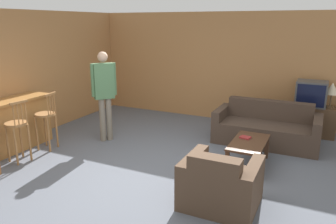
{
  "coord_description": "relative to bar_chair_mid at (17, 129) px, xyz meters",
  "views": [
    {
      "loc": [
        2.28,
        -4.11,
        2.36
      ],
      "look_at": [
        -0.09,
        0.83,
        0.85
      ],
      "focal_mm": 35.0,
      "sensor_mm": 36.0,
      "label": 1
    }
  ],
  "objects": [
    {
      "name": "ground_plane",
      "position": [
        2.34,
        0.43,
        -0.59
      ],
      "size": [
        24.0,
        24.0,
        0.0
      ],
      "primitive_type": "plane",
      "color": "#565B66"
    },
    {
      "name": "wall_back",
      "position": [
        2.34,
        4.08,
        0.71
      ],
      "size": [
        9.4,
        0.08,
        2.6
      ],
      "color": "#B27A47",
      "rests_on": "ground_plane"
    },
    {
      "name": "wall_left",
      "position": [
        -0.9,
        1.76,
        0.71
      ],
      "size": [
        0.08,
        8.64,
        2.6
      ],
      "color": "#B27A47",
      "rests_on": "ground_plane"
    },
    {
      "name": "bar_chair_mid",
      "position": [
        0.0,
        0.0,
        0.0
      ],
      "size": [
        0.42,
        0.42,
        1.1
      ],
      "color": "#996638",
      "rests_on": "ground_plane"
    },
    {
      "name": "bar_chair_far",
      "position": [
        -0.0,
        0.66,
        0.0
      ],
      "size": [
        0.42,
        0.42,
        1.1
      ],
      "color": "#996638",
      "rests_on": "ground_plane"
    },
    {
      "name": "couch_far",
      "position": [
        3.71,
        2.78,
        -0.29
      ],
      "size": [
        2.0,
        0.9,
        0.82
      ],
      "color": "#423328",
      "rests_on": "ground_plane"
    },
    {
      "name": "armchair_near",
      "position": [
        3.56,
        0.11,
        -0.29
      ],
      "size": [
        0.96,
        0.85,
        0.8
      ],
      "color": "#4C3828",
      "rests_on": "ground_plane"
    },
    {
      "name": "coffee_table",
      "position": [
        3.63,
        1.52,
        -0.22
      ],
      "size": [
        0.54,
        1.03,
        0.44
      ],
      "color": "#472D1E",
      "rests_on": "ground_plane"
    },
    {
      "name": "tv_unit",
      "position": [
        4.43,
        3.71,
        -0.27
      ],
      "size": [
        1.09,
        0.46,
        0.64
      ],
      "color": "#513823",
      "rests_on": "ground_plane"
    },
    {
      "name": "tv",
      "position": [
        4.43,
        3.71,
        0.32
      ],
      "size": [
        0.61,
        0.49,
        0.53
      ],
      "color": "#4C4C4C",
      "rests_on": "tv_unit"
    },
    {
      "name": "book_on_table",
      "position": [
        3.53,
        1.65,
        -0.14
      ],
      "size": [
        0.19,
        0.16,
        0.03
      ],
      "color": "maroon",
      "rests_on": "coffee_table"
    },
    {
      "name": "table_lamp",
      "position": [
        4.82,
        3.71,
        0.44
      ],
      "size": [
        0.28,
        0.28,
        0.52
      ],
      "color": "brown",
      "rests_on": "tv_unit"
    },
    {
      "name": "person_by_window",
      "position": [
        0.72,
        1.53,
        0.46
      ],
      "size": [
        0.37,
        0.41,
        1.81
      ],
      "color": "#756B5B",
      "rests_on": "ground_plane"
    }
  ]
}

